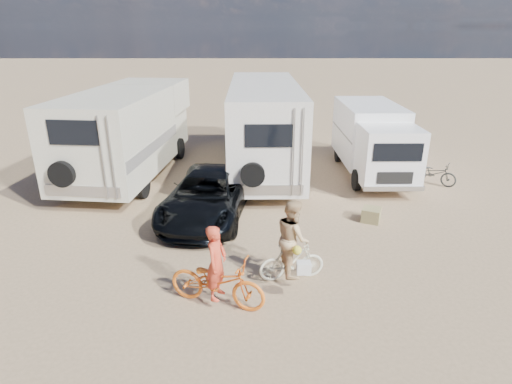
{
  "coord_description": "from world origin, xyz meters",
  "views": [
    {
      "loc": [
        -0.49,
        -8.53,
        5.3
      ],
      "look_at": [
        -0.46,
        1.66,
        1.3
      ],
      "focal_mm": 29.67,
      "sensor_mm": 36.0,
      "label": 1
    }
  ],
  "objects_px": {
    "rider_man": "(217,271)",
    "crate": "(371,215)",
    "cooler": "(227,194)",
    "rider_woman": "(292,245)",
    "dark_suv": "(208,195)",
    "bike_man": "(217,282)",
    "bike_woman": "(292,261)",
    "bike_parked": "(434,173)",
    "rv_main": "(264,129)",
    "rv_left": "(128,134)",
    "box_truck": "(373,142)"
  },
  "relations": [
    {
      "from": "rider_man",
      "to": "crate",
      "type": "xyz_separation_m",
      "value": [
        4.14,
        3.94,
        -0.59
      ]
    },
    {
      "from": "cooler",
      "to": "crate",
      "type": "xyz_separation_m",
      "value": [
        4.3,
        -1.58,
        -0.04
      ]
    },
    {
      "from": "rider_woman",
      "to": "dark_suv",
      "type": "bearing_deg",
      "value": 21.71
    },
    {
      "from": "bike_man",
      "to": "bike_woman",
      "type": "xyz_separation_m",
      "value": [
        1.58,
        0.92,
        -0.09
      ]
    },
    {
      "from": "rider_woman",
      "to": "bike_parked",
      "type": "height_order",
      "value": "rider_woman"
    },
    {
      "from": "rv_main",
      "to": "rv_left",
      "type": "xyz_separation_m",
      "value": [
        -5.05,
        -0.51,
        -0.08
      ]
    },
    {
      "from": "bike_parked",
      "to": "cooler",
      "type": "distance_m",
      "value": 7.48
    },
    {
      "from": "rider_man",
      "to": "bike_man",
      "type": "bearing_deg",
      "value": 0.0
    },
    {
      "from": "dark_suv",
      "to": "bike_woman",
      "type": "bearing_deg",
      "value": -49.43
    },
    {
      "from": "crate",
      "to": "rv_left",
      "type": "bearing_deg",
      "value": 152.47
    },
    {
      "from": "bike_parked",
      "to": "cooler",
      "type": "xyz_separation_m",
      "value": [
        -7.32,
        -1.53,
        -0.17
      ]
    },
    {
      "from": "bike_parked",
      "to": "box_truck",
      "type": "bearing_deg",
      "value": 98.53
    },
    {
      "from": "rv_left",
      "to": "box_truck",
      "type": "xyz_separation_m",
      "value": [
        9.11,
        -0.03,
        -0.31
      ]
    },
    {
      "from": "box_truck",
      "to": "rider_man",
      "type": "relative_size",
      "value": 3.5
    },
    {
      "from": "rv_main",
      "to": "bike_parked",
      "type": "relative_size",
      "value": 5.16
    },
    {
      "from": "bike_parked",
      "to": "rider_man",
      "type": "bearing_deg",
      "value": 171.31
    },
    {
      "from": "dark_suv",
      "to": "cooler",
      "type": "height_order",
      "value": "dark_suv"
    },
    {
      "from": "bike_parked",
      "to": "bike_man",
      "type": "bearing_deg",
      "value": 171.31
    },
    {
      "from": "rider_man",
      "to": "bike_parked",
      "type": "xyz_separation_m",
      "value": [
        7.16,
        7.05,
        -0.38
      ]
    },
    {
      "from": "dark_suv",
      "to": "crate",
      "type": "height_order",
      "value": "dark_suv"
    },
    {
      "from": "rider_man",
      "to": "dark_suv",
      "type": "bearing_deg",
      "value": 26.36
    },
    {
      "from": "rv_main",
      "to": "dark_suv",
      "type": "distance_m",
      "value": 4.73
    },
    {
      "from": "rider_man",
      "to": "bike_woman",
      "type": "bearing_deg",
      "value": -41.38
    },
    {
      "from": "rv_left",
      "to": "bike_parked",
      "type": "height_order",
      "value": "rv_left"
    },
    {
      "from": "bike_parked",
      "to": "rv_main",
      "type": "bearing_deg",
      "value": 111.88
    },
    {
      "from": "bike_man",
      "to": "bike_parked",
      "type": "height_order",
      "value": "bike_man"
    },
    {
      "from": "rider_woman",
      "to": "crate",
      "type": "xyz_separation_m",
      "value": [
        2.56,
        3.01,
        -0.66
      ]
    },
    {
      "from": "rv_left",
      "to": "bike_parked",
      "type": "bearing_deg",
      "value": 0.37
    },
    {
      "from": "rv_main",
      "to": "rider_man",
      "type": "relative_size",
      "value": 5.13
    },
    {
      "from": "rider_man",
      "to": "box_truck",
      "type": "bearing_deg",
      "value": -14.25
    },
    {
      "from": "rv_main",
      "to": "dark_suv",
      "type": "xyz_separation_m",
      "value": [
        -1.74,
        -4.29,
        -1.0
      ]
    },
    {
      "from": "rv_left",
      "to": "crate",
      "type": "distance_m",
      "value": 9.21
    },
    {
      "from": "crate",
      "to": "dark_suv",
      "type": "bearing_deg",
      "value": 174.81
    },
    {
      "from": "rv_left",
      "to": "box_truck",
      "type": "relative_size",
      "value": 1.35
    },
    {
      "from": "rv_left",
      "to": "bike_woman",
      "type": "height_order",
      "value": "rv_left"
    },
    {
      "from": "rider_man",
      "to": "cooler",
      "type": "bearing_deg",
      "value": 19.89
    },
    {
      "from": "bike_man",
      "to": "rider_woman",
      "type": "distance_m",
      "value": 1.86
    },
    {
      "from": "rv_main",
      "to": "crate",
      "type": "height_order",
      "value": "rv_main"
    },
    {
      "from": "box_truck",
      "to": "crate",
      "type": "relative_size",
      "value": 10.97
    },
    {
      "from": "cooler",
      "to": "box_truck",
      "type": "bearing_deg",
      "value": 16.77
    },
    {
      "from": "bike_woman",
      "to": "bike_parked",
      "type": "relative_size",
      "value": 0.94
    },
    {
      "from": "bike_man",
      "to": "bike_parked",
      "type": "relative_size",
      "value": 1.29
    },
    {
      "from": "dark_suv",
      "to": "bike_parked",
      "type": "relative_size",
      "value": 3.04
    },
    {
      "from": "rider_man",
      "to": "rider_woman",
      "type": "bearing_deg",
      "value": -41.38
    },
    {
      "from": "bike_woman",
      "to": "crate",
      "type": "distance_m",
      "value": 3.96
    },
    {
      "from": "box_truck",
      "to": "rider_man",
      "type": "bearing_deg",
      "value": -122.79
    },
    {
      "from": "rv_main",
      "to": "crate",
      "type": "bearing_deg",
      "value": -57.98
    },
    {
      "from": "cooler",
      "to": "rider_man",
      "type": "bearing_deg",
      "value": -97.59
    },
    {
      "from": "bike_man",
      "to": "bike_parked",
      "type": "distance_m",
      "value": 10.05
    },
    {
      "from": "bike_woman",
      "to": "rider_man",
      "type": "relative_size",
      "value": 0.93
    }
  ]
}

